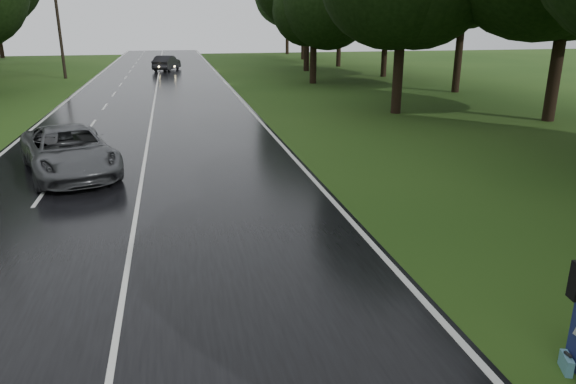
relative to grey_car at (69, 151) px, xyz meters
name	(u,v)px	position (x,y,z in m)	size (l,w,h in m)	color
ground	(120,318)	(2.48, -10.34, -0.87)	(160.00, 160.00, 0.00)	#294715
road	(151,122)	(2.48, 9.66, -0.85)	(12.00, 140.00, 0.04)	black
lane_center	(151,122)	(2.48, 9.66, -0.82)	(0.12, 140.00, 0.01)	silver
grey_car	(69,151)	(0.00, 0.00, 0.00)	(2.75, 5.96, 1.66)	#4B4D51
far_car	(167,63)	(3.32, 40.14, -0.03)	(1.68, 4.82, 1.59)	black
suitcase	(566,363)	(9.53, -13.45, -0.73)	(0.11, 0.39, 0.27)	teal
utility_pole_far	(66,78)	(-6.02, 34.33, -0.87)	(1.80, 0.28, 10.75)	black
tree_right_d	(395,113)	(16.60, 9.75, -0.87)	(8.90, 8.90, 13.90)	black
tree_right_e	(313,83)	(15.73, 25.62, -0.87)	(7.21, 7.21, 11.27)	black
tree_right_f	(306,71)	(17.98, 36.91, -0.87)	(10.41, 10.41, 16.27)	black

